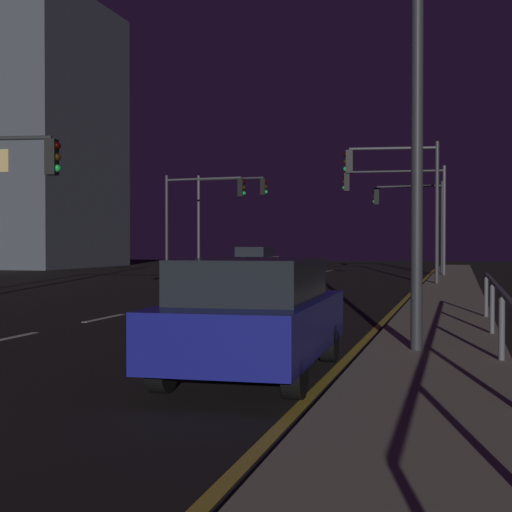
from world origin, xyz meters
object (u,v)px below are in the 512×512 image
at_px(car, 254,315).
at_px(car_oncoming, 254,260).
at_px(traffic_light_far_left, 411,208).
at_px(traffic_light_far_center, 200,204).
at_px(traffic_light_near_right, 397,184).
at_px(street_lamp_far_end, 443,28).
at_px(building_distant, 1,137).
at_px(traffic_light_near_left, 399,197).
at_px(traffic_light_mid_left, 227,204).

distance_m(car, car_oncoming, 31.73).
height_order(traffic_light_far_left, traffic_light_far_center, traffic_light_far_center).
bearing_deg(traffic_light_near_right, street_lamp_far_end, -83.57).
xyz_separation_m(car, building_distant, (-30.82, 40.63, 9.00)).
xyz_separation_m(car_oncoming, building_distant, (-22.49, 10.01, 9.00)).
relative_size(street_lamp_far_end, building_distant, 0.41).
distance_m(car_oncoming, building_distant, 26.21).
xyz_separation_m(traffic_light_near_left, street_lamp_far_end, (2.81, -28.43, 0.83)).
height_order(traffic_light_far_center, building_distant, building_distant).
height_order(traffic_light_near_left, traffic_light_far_left, traffic_light_near_left).
distance_m(traffic_light_near_left, traffic_light_near_right, 8.72).
bearing_deg(car_oncoming, car, -74.79).
xyz_separation_m(traffic_light_near_left, traffic_light_far_center, (-10.36, -1.80, -0.29)).
xyz_separation_m(car, traffic_light_near_left, (-0.43, 30.53, 3.36)).
height_order(traffic_light_mid_left, building_distant, building_distant).
bearing_deg(traffic_light_far_center, car_oncoming, 37.44).
relative_size(traffic_light_far_center, street_lamp_far_end, 0.67).
distance_m(traffic_light_near_left, traffic_light_mid_left, 10.35).
bearing_deg(building_distant, traffic_light_near_right, -31.26).
bearing_deg(traffic_light_mid_left, building_distant, 158.82).
xyz_separation_m(car, street_lamp_far_end, (2.37, 2.10, 4.19)).
xyz_separation_m(street_lamp_far_end, building_distant, (-33.19, 38.53, 4.81)).
bearing_deg(traffic_light_near_left, car_oncoming, 179.37).
bearing_deg(car_oncoming, traffic_light_near_right, -46.05).
height_order(traffic_light_near_right, street_lamp_far_end, street_lamp_far_end).
relative_size(traffic_light_near_left, street_lamp_far_end, 0.69).
distance_m(street_lamp_far_end, building_distant, 51.08).
bearing_deg(car_oncoming, traffic_light_far_left, 19.68).
bearing_deg(traffic_light_far_left, traffic_light_near_right, -89.09).
bearing_deg(car, building_distant, 127.18).
distance_m(traffic_light_far_left, traffic_light_far_center, 11.80).
bearing_deg(building_distant, traffic_light_far_left, -12.90).
bearing_deg(street_lamp_far_end, traffic_light_far_center, 116.31).
xyz_separation_m(traffic_light_mid_left, street_lamp_far_end, (12.92, -30.67, 0.91)).
relative_size(traffic_light_near_right, building_distant, 0.29).
relative_size(traffic_light_far_left, traffic_light_near_right, 0.88).
xyz_separation_m(car, traffic_light_near_right, (0.15, 21.83, 3.37)).
relative_size(car, traffic_light_near_left, 0.79).
bearing_deg(car, traffic_light_far_center, 110.59).
relative_size(traffic_light_mid_left, traffic_light_far_center, 1.06).
xyz_separation_m(traffic_light_near_left, traffic_light_mid_left, (-10.11, 2.24, -0.09)).
bearing_deg(traffic_light_far_left, traffic_light_mid_left, -175.59).
distance_m(traffic_light_near_right, traffic_light_far_center, 12.94).
relative_size(car, street_lamp_far_end, 0.55).
xyz_separation_m(traffic_light_mid_left, building_distant, (-20.27, 7.86, 5.72)).
relative_size(car_oncoming, traffic_light_far_center, 0.81).
bearing_deg(traffic_light_mid_left, traffic_light_far_center, -93.52).
bearing_deg(traffic_light_mid_left, traffic_light_near_left, -12.49).
relative_size(car, traffic_light_mid_left, 0.77).
bearing_deg(street_lamp_far_end, car, -138.48).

